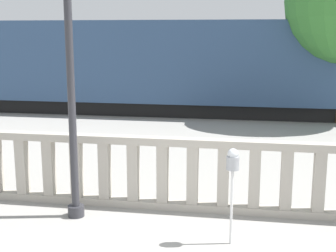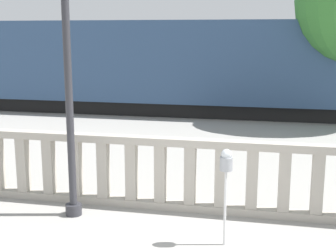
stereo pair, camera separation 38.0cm
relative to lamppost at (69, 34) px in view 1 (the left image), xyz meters
The scene contains 5 objects.
balustrade 3.47m from the lamppost, 15.72° to the left, with size 13.85×0.24×1.35m.
lamppost is the anchor object (origin of this frame).
parking_meter 3.44m from the lamppost, 13.07° to the right, with size 0.19×0.19×1.53m.
train_near 11.06m from the lamppost, 85.54° to the left, with size 24.18×2.68×4.26m.
train_far 24.15m from the lamppost, 89.52° to the left, with size 18.98×2.67×4.03m.
Camera 1 is at (0.67, -5.15, 3.24)m, focal length 50.00 mm.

